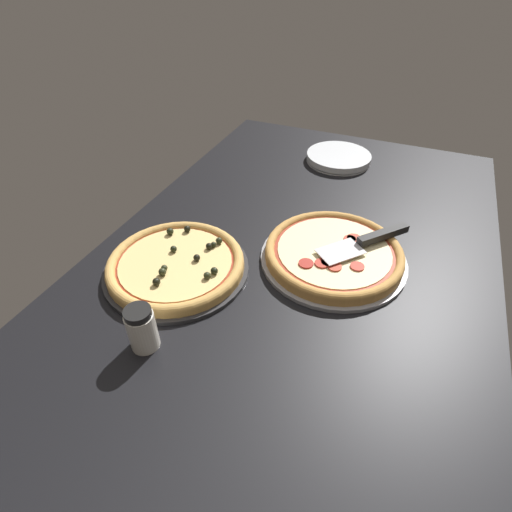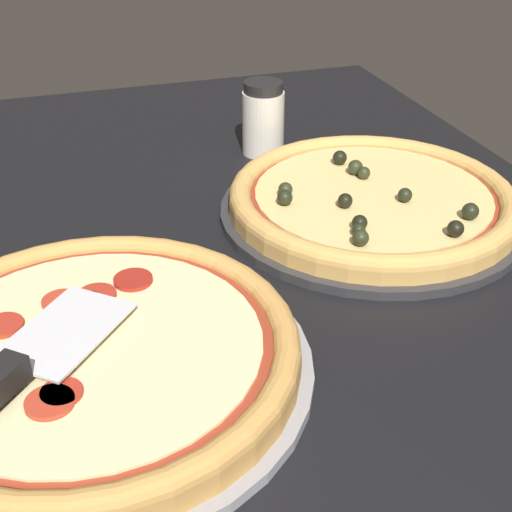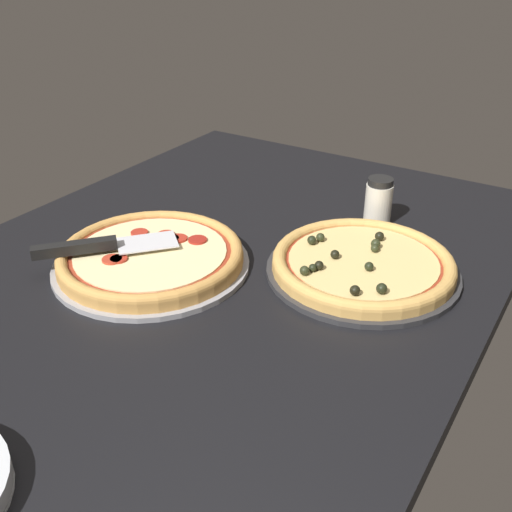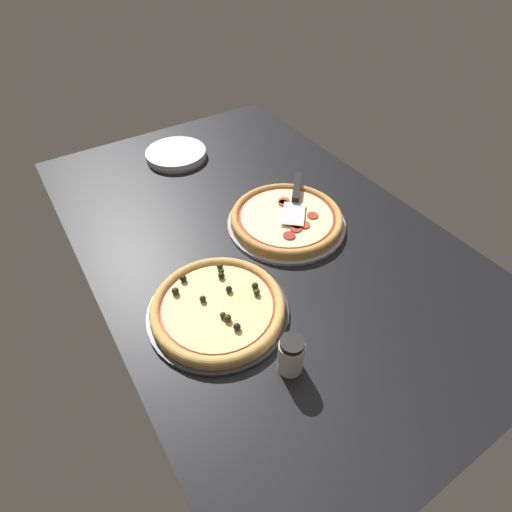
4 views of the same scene
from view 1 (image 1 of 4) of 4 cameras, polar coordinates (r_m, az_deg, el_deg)
The scene contains 8 objects.
ground_plane at distance 106.35cm, azimuth 6.08°, elevation 0.59°, with size 153.10×97.67×3.60cm, color black.
pizza_pan_front at distance 101.86cm, azimuth 10.92°, elevation -0.37°, with size 36.25×36.25×1.00cm, color #939399.
pizza_front at distance 100.56cm, azimuth 11.06°, elevation 0.53°, with size 34.07×34.07×3.08cm.
pizza_pan_back at distance 98.88cm, azimuth -11.26°, elevation -1.86°, with size 35.03×35.03×1.00cm, color #2D2D30.
pizza_back at distance 97.72cm, azimuth -11.37°, elevation -1.05°, with size 32.93×32.93×3.79cm.
serving_spatula at distance 103.78cm, azimuth 16.56°, elevation 2.50°, with size 22.36×20.31×2.00cm.
plate_stack at distance 148.92cm, azimuth 11.71°, elevation 13.59°, with size 22.57×22.57×2.80cm.
parmesan_shaker at distance 81.29cm, azimuth -16.00°, elevation -9.93°, with size 5.70×5.70×9.96cm.
Camera 1 is at (-80.15, -21.48, 64.71)cm, focal length 28.00 mm.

